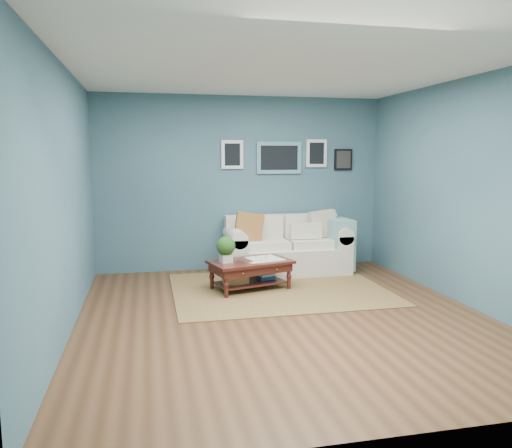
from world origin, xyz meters
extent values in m
plane|color=brown|center=(0.00, 0.00, 0.00)|extent=(5.00, 5.00, 0.00)
plane|color=white|center=(0.00, 0.00, 2.70)|extent=(5.00, 5.00, 0.00)
cube|color=#375363|center=(0.00, 2.50, 1.35)|extent=(4.50, 0.02, 2.70)
cube|color=#375363|center=(0.00, -2.50, 1.35)|extent=(4.50, 0.02, 2.70)
cube|color=#375363|center=(-2.25, 0.00, 1.35)|extent=(0.02, 5.00, 2.70)
cube|color=#375363|center=(2.25, 0.00, 1.35)|extent=(0.02, 5.00, 2.70)
cube|color=#5E939F|center=(0.60, 2.48, 1.75)|extent=(0.72, 0.03, 0.50)
cube|color=black|center=(0.60, 2.46, 1.75)|extent=(0.60, 0.01, 0.38)
cube|color=white|center=(-0.15, 2.48, 1.80)|extent=(0.34, 0.03, 0.44)
cube|color=white|center=(1.22, 2.48, 1.82)|extent=(0.34, 0.03, 0.44)
cube|color=black|center=(1.68, 2.48, 1.72)|extent=(0.30, 0.03, 0.34)
cube|color=brown|center=(0.24, 1.09, 0.01)|extent=(2.81, 2.24, 0.01)
cube|color=beige|center=(0.60, 1.99, 0.20)|extent=(1.36, 0.85, 0.40)
cube|color=beige|center=(0.60, 2.32, 0.63)|extent=(1.79, 0.21, 0.46)
cube|color=beige|center=(-0.20, 1.99, 0.30)|extent=(0.23, 0.85, 0.60)
cube|color=beige|center=(1.40, 1.99, 0.30)|extent=(0.23, 0.85, 0.60)
cylinder|color=beige|center=(-0.20, 1.99, 0.60)|extent=(0.25, 0.85, 0.25)
cylinder|color=beige|center=(1.40, 1.99, 0.60)|extent=(0.25, 0.85, 0.25)
cube|color=beige|center=(0.23, 1.93, 0.47)|extent=(0.69, 0.54, 0.12)
cube|color=beige|center=(0.96, 1.93, 0.47)|extent=(0.69, 0.54, 0.12)
cube|color=beige|center=(0.23, 2.20, 0.70)|extent=(0.69, 0.12, 0.35)
cube|color=beige|center=(0.96, 2.20, 0.70)|extent=(0.69, 0.12, 0.35)
cube|color=#B25122|center=(0.00, 1.94, 0.74)|extent=(0.46, 0.17, 0.46)
cube|color=beige|center=(1.18, 2.01, 0.74)|extent=(0.45, 0.17, 0.44)
cube|color=beige|center=(0.87, 1.89, 0.65)|extent=(0.48, 0.12, 0.23)
cube|color=#89C0BD|center=(1.40, 1.87, 0.44)|extent=(0.33, 0.53, 0.77)
cube|color=black|center=(-0.14, 1.16, 0.38)|extent=(1.18, 0.87, 0.04)
cube|color=black|center=(-0.14, 1.16, 0.31)|extent=(1.09, 0.78, 0.11)
cube|color=black|center=(-0.14, 1.16, 0.10)|extent=(0.99, 0.68, 0.02)
sphere|color=gold|center=(-0.30, 0.83, 0.31)|extent=(0.03, 0.03, 0.03)
sphere|color=gold|center=(0.17, 0.95, 0.31)|extent=(0.03, 0.03, 0.03)
cylinder|color=black|center=(-0.52, 0.81, 0.18)|extent=(0.05, 0.05, 0.36)
cylinder|color=black|center=(0.37, 1.05, 0.18)|extent=(0.05, 0.05, 0.36)
cylinder|color=black|center=(-0.64, 1.27, 0.18)|extent=(0.05, 0.05, 0.36)
cylinder|color=black|center=(0.24, 1.51, 0.18)|extent=(0.05, 0.05, 0.36)
cube|color=beige|center=(-0.47, 1.12, 0.45)|extent=(0.17, 0.17, 0.11)
sphere|color=#224B17|center=(-0.47, 1.12, 0.62)|extent=(0.25, 0.25, 0.25)
cube|color=white|center=(0.07, 1.22, 0.40)|extent=(0.52, 0.52, 0.01)
cube|color=#9C6B45|center=(-0.35, 1.11, 0.20)|extent=(0.34, 0.28, 0.18)
cube|color=navy|center=(0.10, 1.24, 0.16)|extent=(0.25, 0.21, 0.10)
camera|label=1|loc=(-1.45, -5.21, 1.78)|focal=35.00mm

